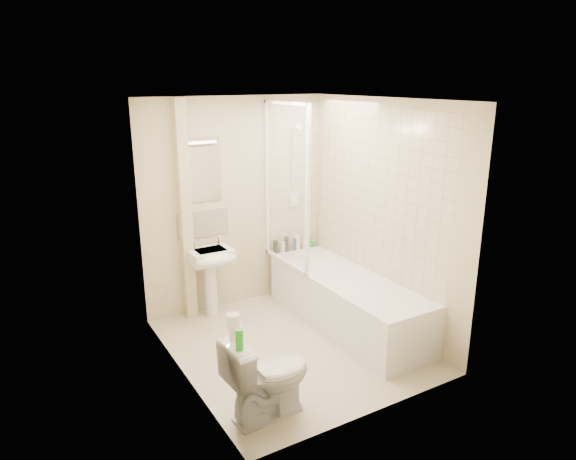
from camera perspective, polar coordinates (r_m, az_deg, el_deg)
floor at (r=5.28m, az=0.37°, el=-12.72°), size 2.50×2.50×0.00m
wall_back at (r=5.88m, az=-5.86°, el=2.88°), size 2.20×0.02×2.40m
wall_left at (r=4.37m, az=-12.09°, el=-2.23°), size 0.02×2.50×2.40m
wall_right at (r=5.43m, az=10.42°, el=1.55°), size 0.02×2.50×2.40m
ceiling at (r=4.61m, az=0.43°, el=14.31°), size 2.20×2.50×0.02m
tile_back at (r=6.16m, az=0.50°, el=5.74°), size 0.70×0.01×1.75m
tile_right at (r=5.44m, az=9.81°, el=4.05°), size 0.01×2.10×1.75m
pipe_boxing at (r=5.60m, az=-11.37°, el=1.96°), size 0.12×0.12×2.40m
splashback at (r=5.76m, az=-9.44°, el=0.71°), size 0.60×0.02×0.30m
mirror at (r=5.64m, az=-9.70°, el=6.09°), size 0.46×0.01×0.60m
strip_light at (r=5.56m, az=-9.80°, el=9.81°), size 0.42×0.07×0.07m
bathtub at (r=5.59m, az=6.55°, el=-7.74°), size 0.70×2.10×0.55m
shower_screen at (r=5.61m, az=-0.26°, el=4.93°), size 0.04×0.92×1.80m
shower_fixture at (r=6.10m, az=0.71°, el=6.79°), size 0.10×0.16×0.99m
pedestal_sink at (r=5.68m, az=-8.42°, el=-3.75°), size 0.46×0.45×0.89m
bottle_black_a at (r=6.16m, az=-1.40°, el=-1.91°), size 0.06×0.06×0.16m
bottle_white_a at (r=6.21m, az=-0.61°, el=-1.87°), size 0.06×0.06×0.14m
bottle_black_b at (r=6.23m, az=-0.18°, el=-1.58°), size 0.05×0.05×0.18m
bottle_blue at (r=6.29m, az=0.79°, el=-1.59°), size 0.05×0.05×0.14m
bottle_cream at (r=6.30m, az=1.04°, el=-1.35°), size 0.07×0.07×0.19m
bottle_white_b at (r=6.37m, az=1.89°, el=-1.38°), size 0.06×0.06×0.14m
bottle_green at (r=6.42m, az=2.62°, el=-1.50°), size 0.06×0.06×0.08m
toilet at (r=4.16m, az=-2.26°, el=-15.88°), size 0.48×0.74×0.70m
toilet_roll_lower at (r=3.96m, az=-5.88°, el=-11.11°), size 0.10×0.10×0.09m
toilet_roll_upper at (r=3.89m, az=-6.12°, el=-10.00°), size 0.10×0.10×0.10m
green_bottle at (r=3.76m, az=-5.42°, el=-12.04°), size 0.06×0.06×0.16m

